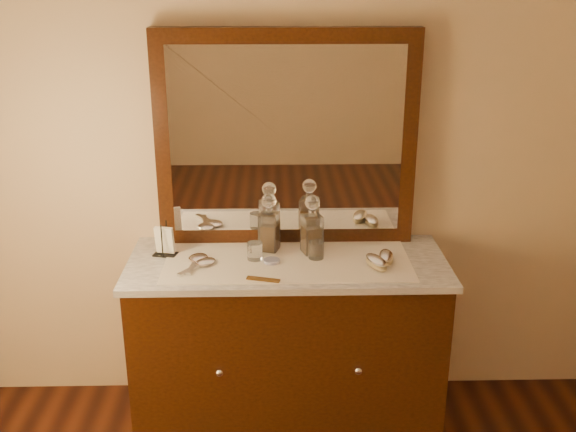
# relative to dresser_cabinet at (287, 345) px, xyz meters

# --- Properties ---
(dresser_cabinet) EXTENTS (1.40, 0.55, 0.82)m
(dresser_cabinet) POSITION_rel_dresser_cabinet_xyz_m (0.00, 0.00, 0.00)
(dresser_cabinet) COLOR black
(dresser_cabinet) RESTS_ON floor
(dresser_plinth) EXTENTS (1.46, 0.59, 0.08)m
(dresser_plinth) POSITION_rel_dresser_cabinet_xyz_m (0.00, 0.00, -0.37)
(dresser_plinth) COLOR black
(dresser_plinth) RESTS_ON floor
(knob_left) EXTENTS (0.04, 0.04, 0.04)m
(knob_left) POSITION_rel_dresser_cabinet_xyz_m (-0.30, -0.28, 0.04)
(knob_left) COLOR silver
(knob_left) RESTS_ON dresser_cabinet
(knob_right) EXTENTS (0.04, 0.04, 0.04)m
(knob_right) POSITION_rel_dresser_cabinet_xyz_m (0.30, -0.28, 0.04)
(knob_right) COLOR silver
(knob_right) RESTS_ON dresser_cabinet
(marble_top) EXTENTS (1.44, 0.59, 0.03)m
(marble_top) POSITION_rel_dresser_cabinet_xyz_m (0.00, 0.00, 0.42)
(marble_top) COLOR white
(marble_top) RESTS_ON dresser_cabinet
(mirror_frame) EXTENTS (1.20, 0.08, 1.00)m
(mirror_frame) POSITION_rel_dresser_cabinet_xyz_m (0.00, 0.25, 0.94)
(mirror_frame) COLOR black
(mirror_frame) RESTS_ON marble_top
(mirror_glass) EXTENTS (1.06, 0.01, 0.86)m
(mirror_glass) POSITION_rel_dresser_cabinet_xyz_m (0.00, 0.21, 0.94)
(mirror_glass) COLOR white
(mirror_glass) RESTS_ON marble_top
(lace_runner) EXTENTS (1.10, 0.45, 0.00)m
(lace_runner) POSITION_rel_dresser_cabinet_xyz_m (0.00, -0.02, 0.44)
(lace_runner) COLOR white
(lace_runner) RESTS_ON marble_top
(pin_dish) EXTENTS (0.08, 0.08, 0.01)m
(pin_dish) POSITION_rel_dresser_cabinet_xyz_m (-0.07, -0.03, 0.45)
(pin_dish) COLOR silver
(pin_dish) RESTS_ON lace_runner
(comb) EXTENTS (0.15, 0.06, 0.01)m
(comb) POSITION_rel_dresser_cabinet_xyz_m (-0.11, -0.21, 0.45)
(comb) COLOR brown
(comb) RESTS_ON lace_runner
(napkin_rack) EXTENTS (0.12, 0.09, 0.16)m
(napkin_rack) POSITION_rel_dresser_cabinet_xyz_m (-0.56, 0.08, 0.50)
(napkin_rack) COLOR black
(napkin_rack) RESTS_ON marble_top
(decanter_left) EXTENTS (0.10, 0.10, 0.28)m
(decanter_left) POSITION_rel_dresser_cabinet_xyz_m (-0.08, 0.12, 0.55)
(decanter_left) COLOR brown
(decanter_left) RESTS_ON lace_runner
(decanter_right) EXTENTS (0.11, 0.11, 0.28)m
(decanter_right) POSITION_rel_dresser_cabinet_xyz_m (0.11, 0.08, 0.55)
(decanter_right) COLOR brown
(decanter_right) RESTS_ON lace_runner
(brush_near) EXTENTS (0.11, 0.17, 0.04)m
(brush_near) POSITION_rel_dresser_cabinet_xyz_m (0.39, -0.09, 0.47)
(brush_near) COLOR tan
(brush_near) RESTS_ON lace_runner
(brush_far) EXTENTS (0.08, 0.15, 0.04)m
(brush_far) POSITION_rel_dresser_cabinet_xyz_m (0.44, -0.03, 0.46)
(brush_far) COLOR tan
(brush_far) RESTS_ON lace_runner
(hand_mirror_outer) EXTENTS (0.10, 0.23, 0.02)m
(hand_mirror_outer) POSITION_rel_dresser_cabinet_xyz_m (-0.41, -0.01, 0.45)
(hand_mirror_outer) COLOR silver
(hand_mirror_outer) RESTS_ON lace_runner
(hand_mirror_inner) EXTENTS (0.18, 0.21, 0.02)m
(hand_mirror_inner) POSITION_rel_dresser_cabinet_xyz_m (-0.38, -0.05, 0.45)
(hand_mirror_inner) COLOR silver
(hand_mirror_inner) RESTS_ON lace_runner
(tumblers) EXTENTS (0.35, 0.08, 0.08)m
(tumblers) POSITION_rel_dresser_cabinet_xyz_m (-0.01, 0.01, 0.48)
(tumblers) COLOR white
(tumblers) RESTS_ON lace_runner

